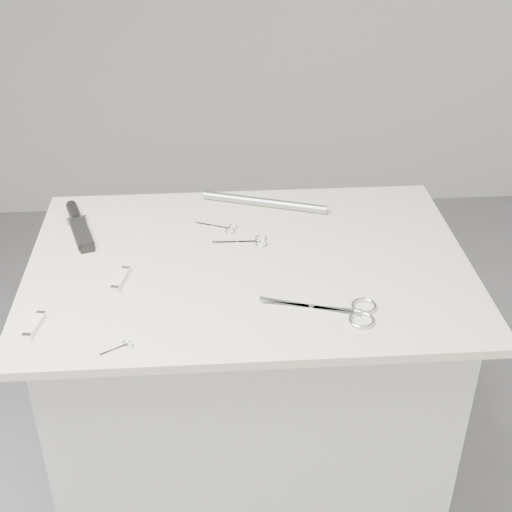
{
  "coord_description": "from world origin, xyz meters",
  "views": [
    {
      "loc": [
        -0.08,
        -1.36,
        1.79
      ],
      "look_at": [
        0.02,
        0.02,
        0.92
      ],
      "focal_mm": 50.0,
      "sensor_mm": 36.0,
      "label": 1
    }
  ],
  "objects": [
    {
      "name": "display_board",
      "position": [
        0.0,
        0.0,
        0.91
      ],
      "size": [
        1.0,
        0.7,
        0.02
      ],
      "primitive_type": "cube",
      "color": "beige",
      "rests_on": "plinth"
    },
    {
      "name": "sheathed_knife",
      "position": [
        -0.41,
        0.19,
        0.93
      ],
      "size": [
        0.1,
        0.22,
        0.03
      ],
      "rotation": [
        0.0,
        0.0,
        1.88
      ],
      "color": "black",
      "rests_on": "display_board"
    },
    {
      "name": "plinth",
      "position": [
        0.0,
        0.0,
        0.45
      ],
      "size": [
        0.9,
        0.6,
        0.9
      ],
      "primitive_type": "cube",
      "color": "beige",
      "rests_on": "ground"
    },
    {
      "name": "embroidery_scissors_a",
      "position": [
        0.01,
        0.08,
        0.92
      ],
      "size": [
        0.13,
        0.06,
        0.0
      ],
      "rotation": [
        0.0,
        0.0,
        -0.02
      ],
      "color": "silver",
      "rests_on": "display_board"
    },
    {
      "name": "tiny_scissors",
      "position": [
        -0.26,
        -0.29,
        0.92
      ],
      "size": [
        0.06,
        0.05,
        0.0
      ],
      "rotation": [
        0.0,
        0.0,
        0.53
      ],
      "color": "silver",
      "rests_on": "display_board"
    },
    {
      "name": "pocket_knife_b",
      "position": [
        -0.28,
        -0.06,
        0.93
      ],
      "size": [
        0.04,
        0.09,
        0.01
      ],
      "rotation": [
        0.0,
        0.0,
        1.35
      ],
      "color": "silver",
      "rests_on": "display_board"
    },
    {
      "name": "embroidery_scissors_b",
      "position": [
        -0.05,
        0.15,
        0.92
      ],
      "size": [
        0.11,
        0.07,
        0.0
      ],
      "rotation": [
        0.0,
        0.0,
        -0.4
      ],
      "color": "silver",
      "rests_on": "display_board"
    },
    {
      "name": "metal_rail",
      "position": [
        0.06,
        0.26,
        0.93
      ],
      "size": [
        0.32,
        0.13,
        0.02
      ],
      "primitive_type": "cylinder",
      "rotation": [
        0.0,
        1.57,
        -0.33
      ],
      "color": "#92949A",
      "rests_on": "display_board"
    },
    {
      "name": "large_shears",
      "position": [
        0.18,
        -0.21,
        0.92
      ],
      "size": [
        0.24,
        0.13,
        0.01
      ],
      "rotation": [
        0.0,
        0.0,
        -0.29
      ],
      "color": "silver",
      "rests_on": "display_board"
    },
    {
      "name": "pocket_knife_a",
      "position": [
        -0.44,
        -0.22,
        0.92
      ],
      "size": [
        0.03,
        0.08,
        0.01
      ],
      "rotation": [
        0.0,
        0.0,
        1.38
      ],
      "color": "silver",
      "rests_on": "display_board"
    }
  ]
}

